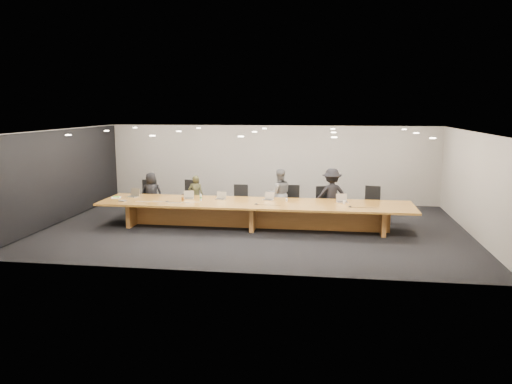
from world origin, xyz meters
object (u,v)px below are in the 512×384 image
chair_mid_left (240,202)px  chair_mid_right (292,202)px  av_box (122,201)px  mic_left (167,201)px  laptop_a (133,193)px  water_bottle (201,198)px  laptop_d (268,196)px  person_b (196,196)px  paper_cup_far (344,202)px  person_c (279,194)px  laptop_e (342,198)px  person_d (332,195)px  chair_left (189,198)px  chair_far_right (371,204)px  laptop_c (220,196)px  laptop_b (189,195)px  mic_right (350,206)px  person_a (152,194)px  chair_right (325,204)px  mic_center (256,204)px  conference_table (255,210)px  amber_mug (183,199)px

chair_mid_left → chair_mid_right: bearing=5.2°
av_box → mic_left: size_ratio=1.61×
laptop_a → water_bottle: 2.24m
chair_mid_right → laptop_d: bearing=-127.3°
person_b → water_bottle: (0.48, -1.22, 0.18)m
person_b → paper_cup_far: (4.63, -1.10, 0.13)m
person_c → laptop_e: 2.11m
person_c → person_d: size_ratio=0.97×
chair_left → paper_cup_far: 5.03m
laptop_a → chair_far_right: bearing=28.0°
person_d → av_box: size_ratio=8.49×
laptop_d → paper_cup_far: 2.22m
laptop_c → water_bottle: bearing=-143.4°
chair_mid_left → laptop_b: 1.69m
person_c → mic_right: (2.10, -1.53, -0.03)m
laptop_e → water_bottle: size_ratio=1.64×
person_a → person_d: bearing=163.5°
chair_right → laptop_b: bearing=178.0°
person_c → chair_far_right: bearing=164.0°
person_b → water_bottle: bearing=105.8°
laptop_d → chair_mid_right: bearing=71.8°
person_b → mic_center: size_ratio=11.04×
person_a → laptop_b: bearing=133.0°
laptop_e → person_a: bearing=159.8°
paper_cup_far → mic_right: bearing=-70.9°
mic_right → mic_center: bearing=-179.8°
person_a → paper_cup_far: size_ratio=15.36×
person_b → mic_left: size_ratio=11.19×
chair_mid_right → person_a: (-4.50, -0.17, 0.17)m
conference_table → person_d: (2.20, 1.15, 0.29)m
laptop_c → mic_right: bearing=-0.3°
laptop_a → laptop_c: (2.74, -0.03, -0.02)m
chair_mid_left → mic_left: 2.39m
person_a → person_b: (1.44, 0.08, -0.04)m
person_d → chair_left: bearing=-15.0°
mic_right → conference_table: bearing=173.8°
chair_left → av_box: 2.31m
conference_table → amber_mug: size_ratio=92.77×
conference_table → mic_right: 2.72m
laptop_e → amber_mug: bearing=171.8°
chair_mid_right → amber_mug: 3.41m
mic_center → mic_right: mic_center is taller
conference_table → chair_right: bearing=31.4°
laptop_a → laptop_c: bearing=20.0°
laptop_e → mic_left: 5.07m
chair_left → chair_far_right: chair_left is taller
person_b → laptop_d: (2.42, -0.82, 0.20)m
mic_center → laptop_b: bearing=164.9°
conference_table → person_c: size_ratio=5.69×
chair_mid_right → person_c: (-0.40, -0.08, 0.26)m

